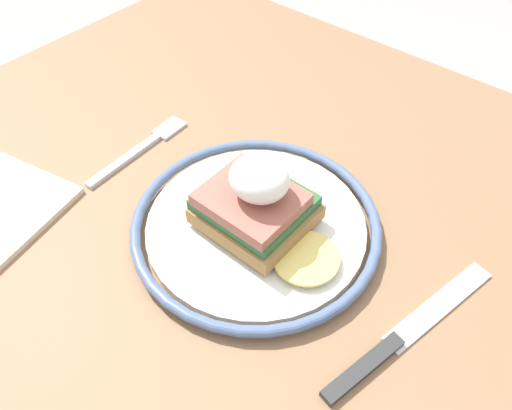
{
  "coord_description": "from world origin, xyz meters",
  "views": [
    {
      "loc": [
        0.22,
        -0.22,
        1.11
      ],
      "look_at": [
        0.03,
        0.01,
        0.78
      ],
      "focal_mm": 35.0,
      "sensor_mm": 36.0,
      "label": 1
    }
  ],
  "objects_px": {
    "plate": "(256,225)",
    "sandwich": "(257,201)",
    "fork": "(143,147)",
    "knife": "(398,339)"
  },
  "relations": [
    {
      "from": "knife",
      "to": "fork",
      "type": "bearing_deg",
      "value": 176.03
    },
    {
      "from": "fork",
      "to": "plate",
      "type": "bearing_deg",
      "value": -2.82
    },
    {
      "from": "sandwich",
      "to": "fork",
      "type": "relative_size",
      "value": 1.01
    },
    {
      "from": "sandwich",
      "to": "fork",
      "type": "height_order",
      "value": "sandwich"
    },
    {
      "from": "fork",
      "to": "knife",
      "type": "xyz_separation_m",
      "value": [
        0.33,
        -0.02,
        0.0
      ]
    },
    {
      "from": "plate",
      "to": "sandwich",
      "type": "bearing_deg",
      "value": -17.89
    },
    {
      "from": "sandwich",
      "to": "knife",
      "type": "bearing_deg",
      "value": -4.99
    },
    {
      "from": "plate",
      "to": "sandwich",
      "type": "xyz_separation_m",
      "value": [
        0.0,
        -0.0,
        0.03
      ]
    },
    {
      "from": "plate",
      "to": "sandwich",
      "type": "distance_m",
      "value": 0.03
    },
    {
      "from": "sandwich",
      "to": "fork",
      "type": "bearing_deg",
      "value": 176.97
    }
  ]
}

